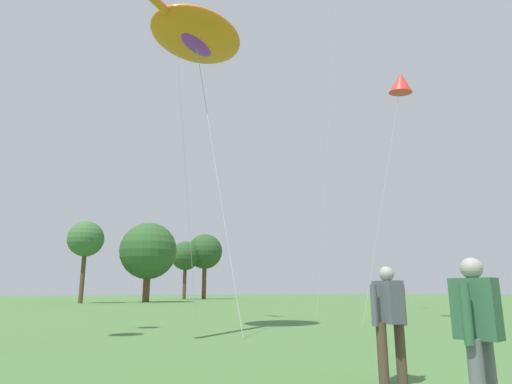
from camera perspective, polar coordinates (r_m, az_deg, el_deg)
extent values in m
ellipsoid|color=orange|center=(17.51, -7.77, 19.48)|extent=(4.94, 4.69, 0.78)
ellipsoid|color=purple|center=(17.33, -7.81, 18.51)|extent=(1.84, 1.54, 0.28)
cylinder|color=#B2B2B7|center=(14.44, -5.17, 2.49)|extent=(0.75, 2.34, 10.28)
cylinder|color=slate|center=(5.34, 28.27, -21.02)|extent=(0.15, 0.15, 0.87)
cube|color=#2D5B3D|center=(5.12, 26.84, -13.46)|extent=(0.33, 0.46, 0.61)
sphere|color=#9E9993|center=(5.12, 26.38, -8.94)|extent=(0.22, 0.22, 0.22)
cylinder|color=#2D5B3D|center=(4.89, 25.87, -14.14)|extent=(0.10, 0.10, 0.59)
cylinder|color=#2D5B3D|center=(5.36, 27.81, -13.73)|extent=(0.10, 0.10, 0.59)
cylinder|color=#473828|center=(6.94, 16.25, -19.70)|extent=(0.15, 0.15, 0.88)
cylinder|color=#473828|center=(7.14, 18.43, -19.36)|extent=(0.15, 0.15, 0.88)
cube|color=#4C515B|center=(6.99, 16.95, -13.61)|extent=(0.34, 0.47, 0.62)
sphere|color=#9E9993|center=(6.99, 16.73, -10.24)|extent=(0.22, 0.22, 0.22)
cylinder|color=#4C515B|center=(6.83, 15.22, -14.10)|extent=(0.10, 0.10, 0.60)
cylinder|color=#4C515B|center=(7.15, 18.64, -13.81)|extent=(0.10, 0.10, 0.60)
cylinder|color=#B2B2B7|center=(20.86, -9.41, 5.48)|extent=(2.77, 2.16, 15.66)
cylinder|color=#B2B2B7|center=(28.12, 9.64, 10.95)|extent=(1.77, 1.58, 25.19)
cone|color=red|center=(23.46, 18.42, 13.43)|extent=(1.33, 1.43, 1.16)
cylinder|color=#B2B2B7|center=(20.93, 16.35, -0.19)|extent=(2.55, 0.95, 11.46)
cylinder|color=#513823|center=(75.82, -9.35, -11.71)|extent=(0.59, 0.59, 5.29)
sphere|color=#284C23|center=(76.04, -9.23, -8.24)|extent=(4.89, 4.89, 4.89)
cylinder|color=#513823|center=(56.49, -14.17, -12.07)|extent=(0.85, 0.85, 3.47)
sphere|color=#2D5628|center=(56.71, -13.92, -7.47)|extent=(7.04, 7.04, 7.04)
cylinder|color=#513823|center=(77.26, -6.81, -11.64)|extent=(0.73, 0.73, 5.72)
sphere|color=#284C23|center=(77.55, -6.71, -7.74)|extent=(6.05, 6.05, 6.05)
cylinder|color=#513823|center=(53.90, -21.79, -10.40)|extent=(0.49, 0.49, 5.60)
sphere|color=#386633|center=(54.21, -21.40, -5.73)|extent=(4.09, 4.09, 4.09)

